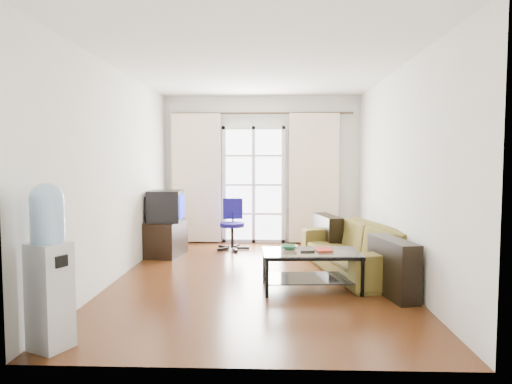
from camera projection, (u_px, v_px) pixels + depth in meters
floor at (257, 278)px, 5.94m from camera, size 5.20×5.20×0.00m
ceiling at (257, 67)px, 5.75m from camera, size 5.20×5.20×0.00m
wall_back at (262, 170)px, 8.44m from camera, size 3.60×0.02×2.70m
wall_front at (246, 185)px, 3.25m from camera, size 3.60×0.02×2.70m
wall_left at (119, 174)px, 5.91m from camera, size 0.02×5.20×2.70m
wall_right at (399, 174)px, 5.78m from camera, size 0.02×5.20×2.70m
french_door at (254, 185)px, 8.41m from camera, size 1.16×0.06×2.15m
curtain_rod at (262, 113)px, 8.27m from camera, size 3.30×0.04×0.04m
curtain_left at (196, 178)px, 8.37m from camera, size 0.90×0.07×2.35m
curtain_right at (314, 178)px, 8.29m from camera, size 0.90×0.07×2.35m
radiator at (305, 225)px, 8.38m from camera, size 0.64×0.12×0.64m
sofa at (354, 248)px, 6.24m from camera, size 2.59×1.79×0.65m
coffee_table at (311, 265)px, 5.37m from camera, size 1.17×0.72×0.46m
bowl at (289, 247)px, 5.48m from camera, size 0.21×0.21×0.05m
book at (316, 250)px, 5.38m from camera, size 0.24×0.29×0.02m
remote at (308, 252)px, 5.31m from camera, size 0.16×0.05×0.02m
tv_stand at (165, 238)px, 7.31m from camera, size 0.60×0.82×0.55m
crt_tv at (164, 206)px, 7.24m from camera, size 0.57×0.56×0.50m
task_chair at (232, 234)px, 7.82m from camera, size 0.60×0.60×0.87m
water_cooler at (49, 263)px, 3.65m from camera, size 0.37×0.37×1.35m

